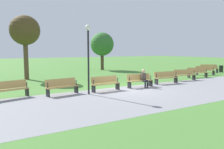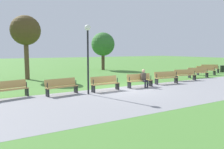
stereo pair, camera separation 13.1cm
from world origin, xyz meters
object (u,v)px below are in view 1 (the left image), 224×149
(bench_2, at_px, (197,72))
(trash_bin, at_px, (221,69))
(bench_3, at_px, (184,75))
(bench_6, at_px, (105,83))
(lamp_post, at_px, (88,46))
(tree_2, at_px, (102,44))
(bench_1, at_px, (205,70))
(bench_7, at_px, (62,86))
(person_seated, at_px, (144,78))
(bench_4, at_px, (166,77))
(bench_0, at_px, (209,68))
(bench_5, at_px, (140,80))
(bench_8, at_px, (10,89))
(tree_1, at_px, (25,31))

(bench_2, distance_m, trash_bin, 6.82)
(bench_2, xyz_separation_m, bench_3, (2.53, 0.75, 0.00))
(bench_6, height_order, lamp_post, lamp_post)
(bench_2, bearing_deg, tree_2, -53.27)
(bench_1, xyz_separation_m, bench_7, (15.46, 2.24, 0.00))
(bench_1, height_order, bench_3, same)
(bench_3, xyz_separation_m, person_seated, (4.97, 0.91, 0.16))
(person_seated, height_order, lamp_post, lamp_post)
(bench_1, bearing_deg, bench_3, 44.12)
(bench_4, relative_size, bench_7, 1.00)
(bench_0, distance_m, bench_4, 10.49)
(bench_1, relative_size, bench_3, 0.98)
(bench_1, height_order, trash_bin, bench_1)
(bench_3, relative_size, bench_6, 1.02)
(bench_4, bearing_deg, bench_7, 8.29)
(bench_0, relative_size, bench_5, 0.98)
(bench_0, relative_size, bench_8, 0.96)
(bench_7, bearing_deg, bench_1, 179.96)
(bench_8, xyz_separation_m, lamp_post, (-3.91, 1.18, 2.22))
(bench_2, bearing_deg, bench_6, 27.59)
(bench_5, xyz_separation_m, person_seated, (-0.25, 0.16, 0.16))
(bench_6, height_order, person_seated, person_seated)
(bench_2, height_order, person_seated, person_seated)
(bench_1, xyz_separation_m, tree_2, (5.99, -10.35, 2.69))
(bench_3, relative_size, tree_2, 0.41)
(bench_0, height_order, trash_bin, bench_0)
(bench_3, height_order, bench_6, same)
(bench_8, bearing_deg, bench_5, 160.69)
(bench_1, relative_size, person_seated, 1.56)
(bench_5, bearing_deg, bench_1, -163.49)
(bench_5, distance_m, bench_8, 7.90)
(bench_0, bearing_deg, bench_4, 49.64)
(bench_1, relative_size, trash_bin, 2.49)
(bench_2, relative_size, bench_8, 1.00)
(bench_3, height_order, tree_1, tree_1)
(bench_1, relative_size, tree_1, 0.35)
(bench_1, xyz_separation_m, bench_4, (7.57, 2.24, 0.00))
(bench_4, relative_size, bench_5, 1.02)
(bench_8, relative_size, lamp_post, 0.49)
(bench_1, height_order, bench_2, same)
(bench_3, xyz_separation_m, bench_7, (10.49, 0.50, 0.00))
(tree_2, distance_m, trash_bin, 14.07)
(bench_2, xyz_separation_m, lamp_post, (11.70, 1.93, 2.22))
(tree_1, relative_size, trash_bin, 7.10)
(bench_1, distance_m, bench_8, 18.14)
(tree_2, relative_size, lamp_post, 1.20)
(bench_7, xyz_separation_m, lamp_post, (-1.32, 0.67, 2.22))
(bench_2, relative_size, lamp_post, 0.49)
(bench_6, xyz_separation_m, bench_7, (2.63, -0.25, 0.00))
(lamp_post, height_order, trash_bin, lamp_post)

